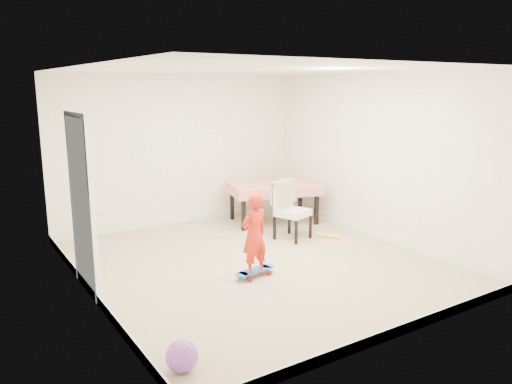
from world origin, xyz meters
TOP-DOWN VIEW (x-y plane):
  - ground at (0.00, 0.00)m, footprint 5.00×5.00m
  - ceiling at (0.00, 0.00)m, footprint 4.50×5.00m
  - wall_back at (0.00, 2.48)m, footprint 4.50×0.04m
  - wall_front at (0.00, -2.48)m, footprint 4.50×0.04m
  - wall_left at (-2.23, 0.00)m, footprint 0.04×5.00m
  - wall_right at (2.23, 0.00)m, footprint 0.04×5.00m
  - door at (-2.22, 0.30)m, footprint 0.11×0.94m
  - baseboard_back at (0.00, 2.49)m, footprint 4.50×0.02m
  - baseboard_front at (0.00, -2.49)m, footprint 4.50×0.02m
  - baseboard_left at (-2.24, 0.00)m, footprint 0.02×5.00m
  - baseboard_right at (2.24, 0.00)m, footprint 0.02×5.00m
  - dining_table at (1.39, 1.63)m, footprint 1.72×1.33m
  - dining_chair at (1.06, 0.62)m, footprint 0.67×0.72m
  - skateboard at (-0.31, -0.42)m, footprint 0.64×0.32m
  - child at (-0.35, -0.45)m, footprint 0.43×0.32m
  - balloon at (-2.00, -1.91)m, footprint 0.28×0.28m
  - foam_toy at (1.58, 0.36)m, footprint 0.27×0.37m

SIDE VIEW (x-z plane):
  - ground at x=0.00m, z-range 0.00..0.00m
  - foam_toy at x=1.58m, z-range 0.00..0.06m
  - skateboard at x=-0.31m, z-range 0.00..0.09m
  - baseboard_back at x=0.00m, z-range 0.00..0.12m
  - baseboard_front at x=0.00m, z-range 0.00..0.12m
  - baseboard_left at x=-2.24m, z-range 0.00..0.12m
  - baseboard_right at x=2.24m, z-range 0.00..0.12m
  - balloon at x=-2.00m, z-range 0.00..0.28m
  - dining_table at x=1.39m, z-range 0.00..0.71m
  - dining_chair at x=1.06m, z-range 0.00..0.93m
  - child at x=-0.35m, z-range 0.00..1.07m
  - door at x=-2.22m, z-range -0.03..2.08m
  - wall_back at x=0.00m, z-range 0.00..2.60m
  - wall_front at x=0.00m, z-range 0.00..2.60m
  - wall_left at x=-2.23m, z-range 0.00..2.60m
  - wall_right at x=2.23m, z-range 0.00..2.60m
  - ceiling at x=0.00m, z-range 2.56..2.60m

